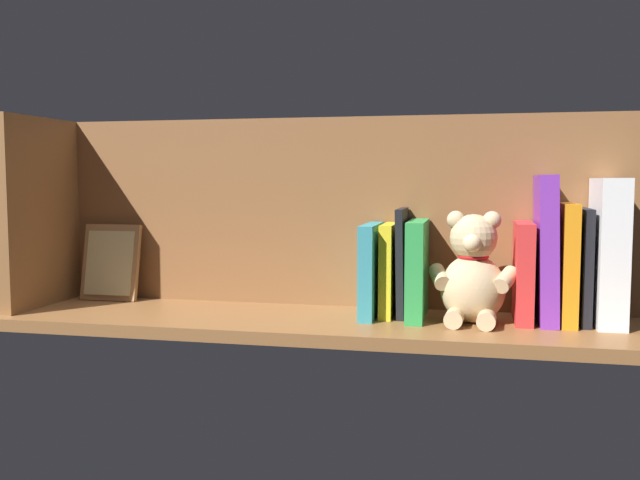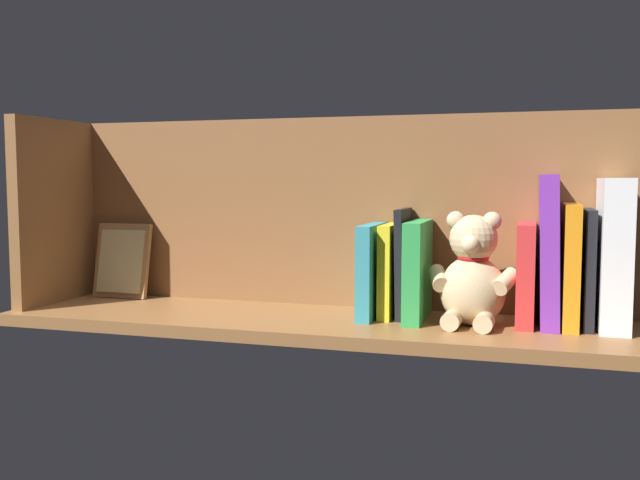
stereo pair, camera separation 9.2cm
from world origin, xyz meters
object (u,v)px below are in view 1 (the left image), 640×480
Objects in this scene: teddy_bear at (473,274)px; picture_frame_leaning at (111,263)px; dictionary_thick_white at (608,252)px; book_0 at (583,266)px.

picture_frame_leaning is (72.90, -8.07, -0.83)cm from teddy_bear.
dictionary_thick_white reaches higher than teddy_bear.
teddy_bear is at bearing 173.68° from picture_frame_leaning.
dictionary_thick_white is 1.60× the size of picture_frame_leaning.
picture_frame_leaning is (95.28, -4.48, -4.79)cm from dictionary_thick_white.
teddy_bear is 73.35cm from picture_frame_leaning.
book_0 is at bearing 177.64° from picture_frame_leaning.
teddy_bear is at bearing 9.14° from dictionary_thick_white.
picture_frame_leaning is at bearing -2.82° from teddy_bear.
dictionary_thick_white is at bearing -167.37° from teddy_bear.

